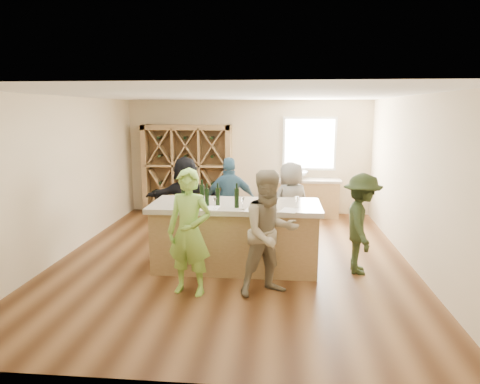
# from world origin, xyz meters

# --- Properties ---
(floor) EXTENTS (6.00, 7.00, 0.10)m
(floor) POSITION_xyz_m (0.00, 0.00, -0.05)
(floor) COLOR #58361C
(floor) RESTS_ON ground
(ceiling) EXTENTS (6.00, 7.00, 0.10)m
(ceiling) POSITION_xyz_m (0.00, 0.00, 2.85)
(ceiling) COLOR white
(ceiling) RESTS_ON ground
(wall_back) EXTENTS (6.00, 0.10, 2.80)m
(wall_back) POSITION_xyz_m (0.00, 3.55, 1.40)
(wall_back) COLOR beige
(wall_back) RESTS_ON ground
(wall_front) EXTENTS (6.00, 0.10, 2.80)m
(wall_front) POSITION_xyz_m (0.00, -3.55, 1.40)
(wall_front) COLOR beige
(wall_front) RESTS_ON ground
(wall_left) EXTENTS (0.10, 7.00, 2.80)m
(wall_left) POSITION_xyz_m (-3.05, 0.00, 1.40)
(wall_left) COLOR beige
(wall_left) RESTS_ON ground
(wall_right) EXTENTS (0.10, 7.00, 2.80)m
(wall_right) POSITION_xyz_m (3.05, 0.00, 1.40)
(wall_right) COLOR beige
(wall_right) RESTS_ON ground
(window_frame) EXTENTS (1.30, 0.06, 1.30)m
(window_frame) POSITION_xyz_m (1.50, 3.47, 1.75)
(window_frame) COLOR white
(window_frame) RESTS_ON wall_back
(window_pane) EXTENTS (1.18, 0.01, 1.18)m
(window_pane) POSITION_xyz_m (1.50, 3.44, 1.75)
(window_pane) COLOR white
(window_pane) RESTS_ON wall_back
(wine_rack) EXTENTS (2.20, 0.45, 2.20)m
(wine_rack) POSITION_xyz_m (-1.50, 3.27, 1.10)
(wine_rack) COLOR #977548
(wine_rack) RESTS_ON floor
(back_counter_base) EXTENTS (1.60, 0.58, 0.86)m
(back_counter_base) POSITION_xyz_m (1.40, 3.20, 0.43)
(back_counter_base) COLOR #977548
(back_counter_base) RESTS_ON floor
(back_counter_top) EXTENTS (1.70, 0.62, 0.06)m
(back_counter_top) POSITION_xyz_m (1.40, 3.20, 0.89)
(back_counter_top) COLOR #B1A591
(back_counter_top) RESTS_ON back_counter_base
(sink) EXTENTS (0.54, 0.54, 0.19)m
(sink) POSITION_xyz_m (1.20, 3.20, 1.01)
(sink) COLOR silver
(sink) RESTS_ON back_counter_top
(faucet) EXTENTS (0.02, 0.02, 0.30)m
(faucet) POSITION_xyz_m (1.20, 3.38, 1.07)
(faucet) COLOR silver
(faucet) RESTS_ON back_counter_top
(tasting_counter_base) EXTENTS (2.60, 1.00, 1.00)m
(tasting_counter_base) POSITION_xyz_m (0.08, -0.41, 0.50)
(tasting_counter_base) COLOR #977548
(tasting_counter_base) RESTS_ON floor
(tasting_counter_top) EXTENTS (2.72, 1.12, 0.08)m
(tasting_counter_top) POSITION_xyz_m (0.08, -0.41, 1.04)
(tasting_counter_top) COLOR #B1A591
(tasting_counter_top) RESTS_ON tasting_counter_base
(wine_bottle_a) EXTENTS (0.10, 0.10, 0.31)m
(wine_bottle_a) POSITION_xyz_m (-0.73, -0.55, 1.24)
(wine_bottle_a) COLOR black
(wine_bottle_a) RESTS_ON tasting_counter_top
(wine_bottle_b) EXTENTS (0.09, 0.09, 0.27)m
(wine_bottle_b) POSITION_xyz_m (-0.64, -0.67, 1.22)
(wine_bottle_b) COLOR black
(wine_bottle_b) RESTS_ON tasting_counter_top
(wine_bottle_c) EXTENTS (0.10, 0.10, 0.31)m
(wine_bottle_c) POSITION_xyz_m (-0.45, -0.47, 1.23)
(wine_bottle_c) COLOR black
(wine_bottle_c) RESTS_ON tasting_counter_top
(wine_bottle_d) EXTENTS (0.08, 0.08, 0.28)m
(wine_bottle_d) POSITION_xyz_m (-0.34, -0.64, 1.22)
(wine_bottle_d) COLOR black
(wine_bottle_d) RESTS_ON tasting_counter_top
(wine_bottle_e) EXTENTS (0.07, 0.07, 0.28)m
(wine_bottle_e) POSITION_xyz_m (-0.18, -0.58, 1.22)
(wine_bottle_e) COLOR black
(wine_bottle_e) RESTS_ON tasting_counter_top
(wine_glass_a) EXTENTS (0.08, 0.08, 0.17)m
(wine_glass_a) POSITION_xyz_m (-0.19, -0.85, 1.17)
(wine_glass_a) COLOR white
(wine_glass_a) RESTS_ON tasting_counter_top
(wine_glass_b) EXTENTS (0.07, 0.07, 0.19)m
(wine_glass_b) POSITION_xyz_m (0.23, -0.83, 1.17)
(wine_glass_b) COLOR white
(wine_glass_b) RESTS_ON tasting_counter_top
(wine_glass_c) EXTENTS (0.09, 0.09, 0.19)m
(wine_glass_c) POSITION_xyz_m (0.74, -0.82, 1.17)
(wine_glass_c) COLOR white
(wine_glass_c) RESTS_ON tasting_counter_top
(wine_glass_d) EXTENTS (0.07, 0.07, 0.16)m
(wine_glass_d) POSITION_xyz_m (0.56, -0.54, 1.16)
(wine_glass_d) COLOR white
(wine_glass_d) RESTS_ON tasting_counter_top
(wine_glass_e) EXTENTS (0.08, 0.08, 0.19)m
(wine_glass_e) POSITION_xyz_m (1.04, -0.68, 1.17)
(wine_glass_e) COLOR white
(wine_glass_e) RESTS_ON tasting_counter_top
(tasting_menu_a) EXTENTS (0.23, 0.31, 0.00)m
(tasting_menu_a) POSITION_xyz_m (-0.25, -0.76, 1.08)
(tasting_menu_a) COLOR white
(tasting_menu_a) RESTS_ON tasting_counter_top
(tasting_menu_b) EXTENTS (0.24, 0.30, 0.00)m
(tasting_menu_b) POSITION_xyz_m (0.38, -0.85, 1.08)
(tasting_menu_b) COLOR white
(tasting_menu_b) RESTS_ON tasting_counter_top
(tasting_menu_c) EXTENTS (0.33, 0.39, 0.00)m
(tasting_menu_c) POSITION_xyz_m (0.94, -0.82, 1.08)
(tasting_menu_c) COLOR white
(tasting_menu_c) RESTS_ON tasting_counter_top
(person_near_left) EXTENTS (0.74, 0.60, 1.78)m
(person_near_left) POSITION_xyz_m (-0.45, -1.47, 0.89)
(person_near_left) COLOR #8CC64C
(person_near_left) RESTS_ON floor
(person_near_right) EXTENTS (0.98, 0.82, 1.77)m
(person_near_right) POSITION_xyz_m (0.66, -1.39, 0.88)
(person_near_right) COLOR gray
(person_near_right) RESTS_ON floor
(person_server) EXTENTS (0.56, 1.07, 1.60)m
(person_server) POSITION_xyz_m (2.08, -0.45, 0.80)
(person_server) COLOR #263319
(person_server) RESTS_ON floor
(person_far_mid) EXTENTS (1.06, 0.66, 1.69)m
(person_far_mid) POSITION_xyz_m (-0.14, 0.80, 0.85)
(person_far_mid) COLOR #335972
(person_far_mid) RESTS_ON floor
(person_far_right) EXTENTS (0.94, 0.84, 1.61)m
(person_far_right) POSITION_xyz_m (1.01, 0.86, 0.80)
(person_far_right) COLOR slate
(person_far_right) RESTS_ON floor
(person_far_left) EXTENTS (1.65, 0.85, 1.70)m
(person_far_left) POSITION_xyz_m (-1.01, 0.87, 0.85)
(person_far_left) COLOR black
(person_far_left) RESTS_ON floor
(wine_bottle_f) EXTENTS (0.07, 0.07, 0.30)m
(wine_bottle_f) POSITION_xyz_m (0.13, -0.71, 1.23)
(wine_bottle_f) COLOR black
(wine_bottle_f) RESTS_ON tasting_counter_top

